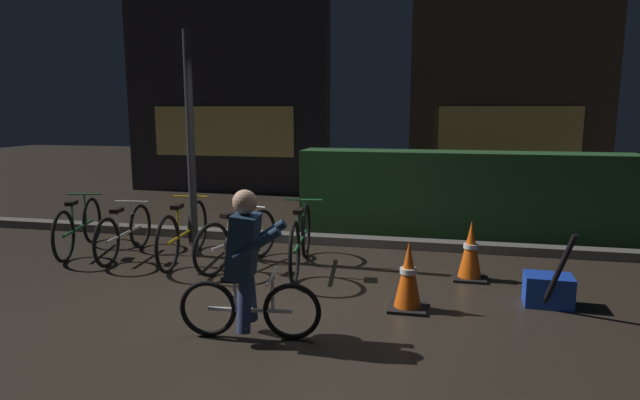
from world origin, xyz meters
The scene contains 16 objects.
ground_plane centered at (0.00, 0.00, 0.00)m, with size 40.00×40.00×0.00m, color #2D261E.
sidewalk_curb centered at (0.00, 2.20, 0.06)m, with size 12.00×0.24×0.12m, color #56544F.
hedge_row centered at (1.80, 3.10, 0.63)m, with size 4.80×0.70×1.27m, color #214723.
storefront_left centered at (-3.27, 6.50, 2.17)m, with size 4.68×0.54×4.35m.
storefront_right centered at (2.88, 7.20, 2.32)m, with size 4.15×0.54×4.67m.
street_post centered at (-1.60, 1.20, 1.42)m, with size 0.10×0.10×2.84m, color #2D2D33.
parked_bike_leftmost centered at (-3.18, 1.04, 0.34)m, with size 0.54×1.58×0.75m.
parked_bike_left_mid centered at (-2.44, 0.95, 0.32)m, with size 0.46×1.50×0.69m.
parked_bike_center_left centered at (-1.62, 0.96, 0.35)m, with size 0.46×1.70×0.78m.
parked_bike_center_right centered at (-0.88, 0.88, 0.33)m, with size 0.56×1.49×0.71m.
parked_bike_right_mid centered at (-0.10, 0.90, 0.36)m, with size 0.46×1.74×0.80m.
traffic_cone_near centered at (1.21, -0.10, 0.32)m, with size 0.36×0.36×0.66m.
traffic_cone_far centered at (1.83, 0.97, 0.32)m, with size 0.36×0.36×0.67m.
blue_crate centered at (2.53, 0.30, 0.15)m, with size 0.44×0.32×0.30m, color #193DB7.
cyclist centered at (-0.06, -1.02, 0.63)m, with size 1.18×0.50×1.25m.
closed_umbrella centered at (2.55, 0.05, 0.40)m, with size 0.05×0.05×0.85m, color black.
Camera 1 is at (1.44, -5.00, 1.87)m, focal length 29.93 mm.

